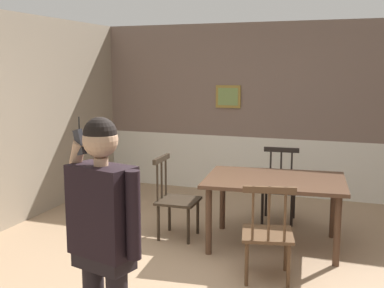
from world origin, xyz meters
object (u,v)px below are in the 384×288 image
object	(u,v)px
dining_table	(275,186)
chair_at_table_head	(175,199)
chair_by_doorway	(268,233)
person_figure	(104,229)
chair_near_window	(279,186)

from	to	relation	value
dining_table	chair_at_table_head	xyz separation A→B (m)	(-1.14, -0.12, -0.22)
chair_by_doorway	chair_at_table_head	xyz separation A→B (m)	(-1.24, 0.79, 0.00)
dining_table	person_figure	size ratio (longest dim) A/B	0.96
person_figure	chair_near_window	bearing A→B (deg)	-84.05
chair_by_doorway	person_figure	bearing A→B (deg)	-125.53
dining_table	chair_near_window	bearing A→B (deg)	95.97
chair_by_doorway	chair_at_table_head	distance (m)	1.47
dining_table	chair_at_table_head	world-z (taller)	chair_at_table_head
chair_near_window	person_figure	bearing A→B (deg)	77.64
dining_table	chair_at_table_head	distance (m)	1.17
dining_table	chair_near_window	size ratio (longest dim) A/B	1.72
dining_table	chair_near_window	xyz separation A→B (m)	(-0.09, 0.91, -0.22)
chair_near_window	person_figure	xyz separation A→B (m)	(-0.53, -3.53, 0.52)
chair_near_window	chair_at_table_head	size ratio (longest dim) A/B	0.98
chair_near_window	chair_at_table_head	xyz separation A→B (m)	(-1.05, -1.03, 0.01)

